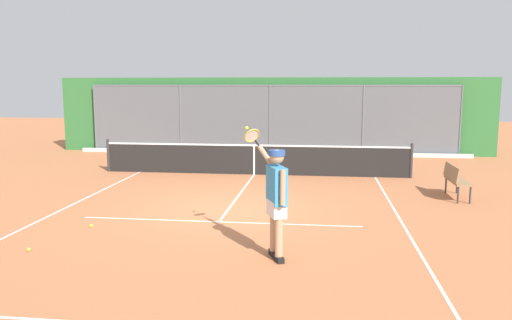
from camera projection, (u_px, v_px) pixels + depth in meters
ground_plane at (229, 209)px, 11.64m from camera, size 60.00×60.00×0.00m
court_line_markings at (217, 224)px, 10.33m from camera, size 7.59×10.32×0.01m
fence_backdrop at (271, 115)px, 21.27m from camera, size 17.97×1.37×3.12m
tennis_net at (254, 159)px, 16.02m from camera, size 9.75×0.09×1.07m
tennis_player at (276, 194)px, 8.17m from camera, size 0.87×1.28×2.10m
tennis_ball_by_sideline at (29, 249)px, 8.67m from camera, size 0.07×0.07×0.07m
tennis_ball_near_net at (91, 226)px, 10.12m from camera, size 0.07×0.07×0.07m
courtside_bench at (455, 178)px, 12.68m from camera, size 0.40×1.30×0.84m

